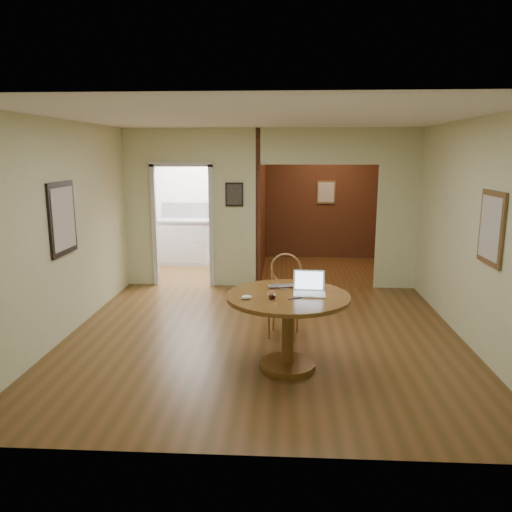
# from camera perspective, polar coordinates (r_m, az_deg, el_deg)

# --- Properties ---
(floor) EXTENTS (5.00, 5.00, 0.00)m
(floor) POSITION_cam_1_polar(r_m,az_deg,el_deg) (6.38, 0.84, -9.34)
(floor) COLOR #4F3616
(floor) RESTS_ON ground
(room_shell) EXTENTS (5.20, 7.50, 5.00)m
(room_shell) POSITION_cam_1_polar(r_m,az_deg,el_deg) (9.13, -1.27, 5.40)
(room_shell) COLOR white
(room_shell) RESTS_ON ground
(dining_table) EXTENTS (1.32, 1.32, 0.82)m
(dining_table) POSITION_cam_1_polar(r_m,az_deg,el_deg) (5.37, 3.66, -6.62)
(dining_table) COLOR brown
(dining_table) RESTS_ON ground
(chair) EXTENTS (0.51, 0.51, 1.04)m
(chair) POSITION_cam_1_polar(r_m,az_deg,el_deg) (6.36, 3.28, -3.94)
(chair) COLOR brown
(chair) RESTS_ON ground
(open_laptop) EXTENTS (0.35, 0.30, 0.24)m
(open_laptop) POSITION_cam_1_polar(r_m,az_deg,el_deg) (5.35, 6.09, -3.61)
(open_laptop) COLOR white
(open_laptop) RESTS_ON dining_table
(closed_laptop) EXTENTS (0.35, 0.26, 0.03)m
(closed_laptop) POSITION_cam_1_polar(r_m,az_deg,el_deg) (5.54, 3.15, -3.59)
(closed_laptop) COLOR #A9A9AD
(closed_laptop) RESTS_ON dining_table
(mouse) EXTENTS (0.12, 0.09, 0.05)m
(mouse) POSITION_cam_1_polar(r_m,az_deg,el_deg) (5.12, -1.10, -4.75)
(mouse) COLOR white
(mouse) RESTS_ON dining_table
(wine_glass) EXTENTS (0.09, 0.09, 0.10)m
(wine_glass) POSITION_cam_1_polar(r_m,az_deg,el_deg) (5.13, 1.86, -4.37)
(wine_glass) COLOR white
(wine_glass) RESTS_ON dining_table
(pen) EXTENTS (0.14, 0.08, 0.01)m
(pen) POSITION_cam_1_polar(r_m,az_deg,el_deg) (5.16, 4.47, -4.87)
(pen) COLOR #0D0D5E
(pen) RESTS_ON dining_table
(kitchen_cabinet) EXTENTS (2.06, 0.60, 0.94)m
(kitchen_cabinet) POSITION_cam_1_polar(r_m,az_deg,el_deg) (10.44, -5.60, 1.63)
(kitchen_cabinet) COLOR silver
(kitchen_cabinet) RESTS_ON ground
(grocery_bag) EXTENTS (0.30, 0.26, 0.28)m
(grocery_bag) POSITION_cam_1_polar(r_m,az_deg,el_deg) (10.28, -3.06, 4.95)
(grocery_bag) COLOR tan
(grocery_bag) RESTS_ON kitchen_cabinet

